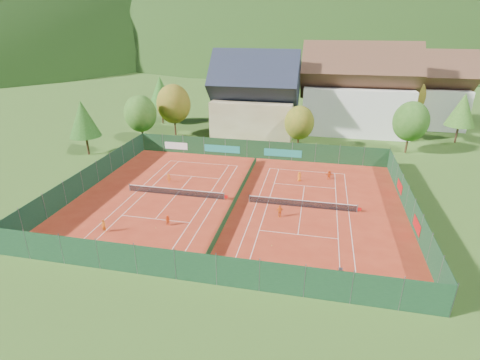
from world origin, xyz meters
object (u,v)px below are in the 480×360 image
player_right_near (280,211)px  player_right_far_a (299,177)px  hotel_block_a (356,94)px  ball_hopper (341,270)px  player_left_far (169,178)px  chalet (255,100)px  hotel_block_b (423,94)px  player_left_near (104,226)px  player_right_far_b (329,175)px  player_left_mid (168,221)px

player_right_near → player_right_far_a: (1.51, 10.90, -0.06)m
hotel_block_a → player_right_near: 40.86m
ball_hopper → player_right_near: 11.49m
ball_hopper → player_left_far: 27.62m
hotel_block_a → ball_hopper: hotel_block_a is taller
chalet → player_right_far_a: bearing=-65.3°
chalet → hotel_block_b: chalet is taller
ball_hopper → player_left_near: size_ratio=0.55×
player_right_far_a → player_left_near: bearing=12.6°
hotel_block_a → player_right_far_b: 27.81m
ball_hopper → player_right_far_a: bearing=103.6°
chalet → player_right_near: 34.59m
chalet → player_left_near: chalet is taller
player_left_mid → hotel_block_a: bearing=55.8°
player_right_far_b → player_right_near: bearing=62.9°
ball_hopper → player_right_near: bearing=124.1°
chalet → player_right_near: size_ratio=10.92×
player_right_near → player_right_far_a: size_ratio=1.09×
ball_hopper → player_right_far_b: size_ratio=0.61×
hotel_block_b → player_left_mid: hotel_block_b is taller
hotel_block_b → player_left_mid: size_ratio=13.65×
player_left_near → player_right_near: size_ratio=0.98×
player_right_near → hotel_block_b: bearing=44.2°
hotel_block_b → player_right_far_b: bearing=-118.5°
player_left_near → player_right_far_b: player_left_near is taller
player_right_far_b → hotel_block_a: bearing=-103.1°
player_left_mid → player_right_far_a: (13.16, 15.42, 0.05)m
player_right_near → player_right_far_b: size_ratio=1.13×
chalet → player_right_far_b: 25.71m
player_left_mid → player_right_near: bearing=13.9°
chalet → hotel_block_a: bearing=17.5°
hotel_block_b → player_left_mid: bearing=-125.0°
hotel_block_a → player_left_far: bearing=-129.1°
hotel_block_a → player_left_far: (-26.35, -32.38, -6.73)m
player_right_near → player_right_far_a: player_right_near is taller
chalet → player_right_near: chalet is taller
hotel_block_b → player_left_mid: (-35.99, -51.49, -5.99)m
player_right_near → hotel_block_a: bearing=56.7°
chalet → player_left_mid: (-2.99, -37.49, -5.99)m
hotel_block_b → player_left_near: size_ratio=11.84×
player_left_near → player_left_mid: (6.09, 2.68, -0.10)m
player_left_near → player_left_mid: player_left_near is taller
hotel_block_b → player_left_far: size_ratio=13.14×
hotel_block_a → ball_hopper: size_ratio=27.00×
hotel_block_a → player_right_far_a: 30.18m
ball_hopper → chalet: bearing=109.6°
player_left_mid → player_left_far: bearing=104.1°
ball_hopper → player_left_far: size_ratio=0.61×
player_left_mid → player_right_far_a: player_right_far_a is taller
player_left_near → player_left_far: size_ratio=1.11×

